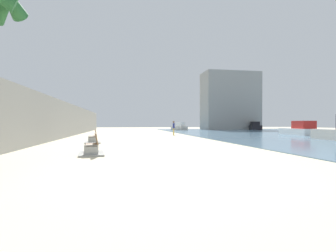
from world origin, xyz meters
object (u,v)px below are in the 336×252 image
bench_near (92,149)px  boat_distant (254,127)px  boat_outer (300,130)px  bench_far (93,140)px  boat_far_left (179,127)px  person_walking (174,127)px

bench_near → boat_distant: size_ratio=0.44×
bench_near → boat_outer: boat_outer is taller
bench_near → bench_far: 7.23m
boat_outer → boat_far_left: bearing=112.7°
bench_near → bench_far: (-0.72, 7.19, 0.00)m
bench_far → person_walking: (8.04, 9.96, 0.75)m
bench_near → boat_outer: 27.39m
boat_distant → bench_far: bearing=-134.1°
bench_near → boat_outer: size_ratio=0.36×
boat_outer → boat_far_left: size_ratio=1.35×
bench_far → boat_distant: bearing=45.9°
bench_far → boat_outer: bearing=19.5°
boat_distant → boat_far_left: bearing=175.7°
bench_far → boat_far_left: 34.34m
bench_near → person_walking: 18.66m
bench_far → boat_distant: (29.37, 30.35, 0.44)m
person_walking → boat_far_left: 22.28m
boat_distant → boat_far_left: (-15.76, 1.18, -0.07)m
boat_outer → boat_far_left: 25.22m
bench_near → boat_distant: 47.22m
boat_outer → boat_far_left: boat_outer is taller
bench_far → boat_distant: 42.23m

